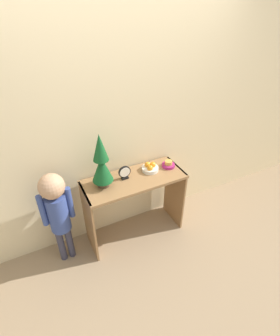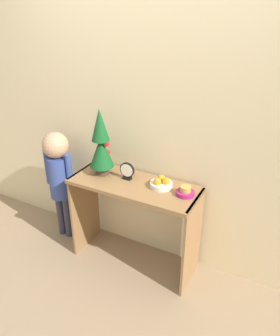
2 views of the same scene
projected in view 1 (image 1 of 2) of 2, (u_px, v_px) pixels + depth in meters
ground_plane at (143, 244)px, 2.95m from camera, size 12.00×12.00×0.00m
back_wall at (122, 127)px, 2.58m from camera, size 7.00×0.05×2.50m
console_table at (134, 193)px, 2.77m from camera, size 1.05×0.43×0.79m
mini_tree at (101, 162)px, 2.40m from camera, size 0.20×0.20×0.57m
fruit_bowl at (150, 168)px, 2.75m from camera, size 0.18×0.18×0.09m
singing_bowl at (168, 164)px, 2.82m from camera, size 0.14×0.14×0.07m
desk_clock at (125, 173)px, 2.61m from camera, size 0.13×0.04×0.15m
child_figure at (57, 207)px, 2.41m from camera, size 0.30×0.23×1.08m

